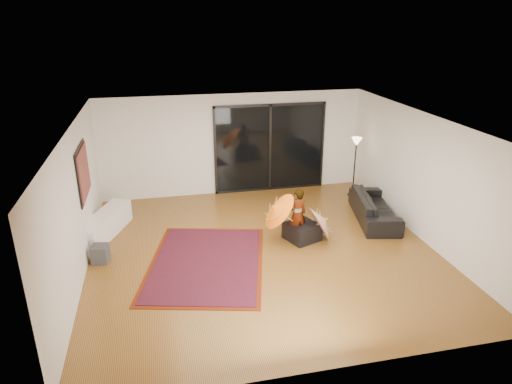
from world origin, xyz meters
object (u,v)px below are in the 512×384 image
object	(u,v)px
sofa	(375,207)
child	(297,214)
ottoman	(302,232)
media_console	(105,225)

from	to	relation	value
sofa	child	xyz separation A→B (m)	(-2.10, -0.56, 0.27)
sofa	ottoman	xyz separation A→B (m)	(-2.00, -0.62, -0.13)
media_console	sofa	distance (m)	6.22
ottoman	child	size ratio (longest dim) A/B	0.55
media_console	ottoman	distance (m)	4.35
media_console	child	bearing A→B (deg)	7.25
media_console	child	xyz separation A→B (m)	(4.10, -1.08, 0.33)
ottoman	media_console	bearing A→B (deg)	164.89
sofa	ottoman	world-z (taller)	sofa
sofa	child	bearing A→B (deg)	117.43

